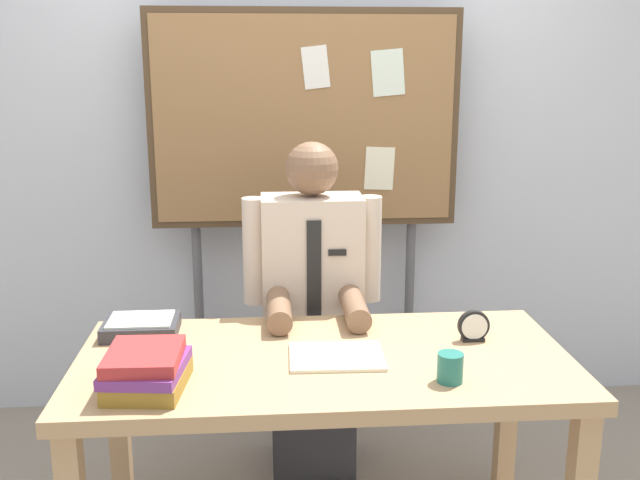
# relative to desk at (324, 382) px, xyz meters

# --- Properties ---
(back_wall) EXTENTS (6.40, 0.08, 2.70)m
(back_wall) POSITION_rel_desk_xyz_m (0.00, 1.26, 0.70)
(back_wall) COLOR silver
(back_wall) RESTS_ON ground_plane
(desk) EXTENTS (1.62, 0.78, 0.74)m
(desk) POSITION_rel_desk_xyz_m (0.00, 0.00, 0.00)
(desk) COLOR tan
(desk) RESTS_ON ground_plane
(person) EXTENTS (0.55, 0.56, 1.38)m
(person) POSITION_rel_desk_xyz_m (0.00, 0.57, -0.01)
(person) COLOR #2D2D33
(person) RESTS_ON ground_plane
(bulletin_board) EXTENTS (1.39, 0.09, 1.91)m
(bulletin_board) POSITION_rel_desk_xyz_m (0.00, 1.05, 0.75)
(bulletin_board) COLOR #4C3823
(bulletin_board) RESTS_ON ground_plane
(book_stack) EXTENTS (0.25, 0.30, 0.12)m
(book_stack) POSITION_rel_desk_xyz_m (-0.54, -0.20, 0.15)
(book_stack) COLOR olive
(book_stack) RESTS_ON desk
(open_notebook) EXTENTS (0.31, 0.24, 0.01)m
(open_notebook) POSITION_rel_desk_xyz_m (0.04, -0.02, 0.10)
(open_notebook) COLOR #F4EFCC
(open_notebook) RESTS_ON desk
(desk_clock) EXTENTS (0.11, 0.04, 0.11)m
(desk_clock) POSITION_rel_desk_xyz_m (0.53, 0.10, 0.14)
(desk_clock) COLOR black
(desk_clock) RESTS_ON desk
(coffee_mug) EXTENTS (0.08, 0.08, 0.09)m
(coffee_mug) POSITION_rel_desk_xyz_m (0.36, -0.22, 0.14)
(coffee_mug) COLOR #267266
(coffee_mug) RESTS_ON desk
(paper_tray) EXTENTS (0.26, 0.20, 0.06)m
(paper_tray) POSITION_rel_desk_xyz_m (-0.63, 0.25, 0.12)
(paper_tray) COLOR #333338
(paper_tray) RESTS_ON desk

